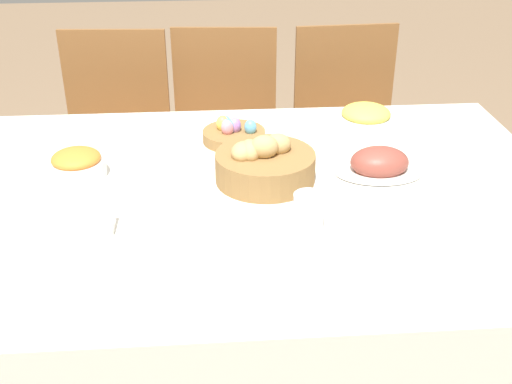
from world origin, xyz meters
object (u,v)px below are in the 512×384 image
object	(u,v)px
bread_basket	(264,164)
ham_platter	(379,164)
chair_far_right	(349,132)
chair_far_center	(225,136)
egg_basket	(233,133)
spoon	(290,275)
pineapple_bowl	(365,120)
chair_far_left	(116,140)
fork	(128,282)
drinking_cup	(308,213)
dinner_plate	(203,278)
knife	(276,276)
carrot_bowl	(77,164)
butter_dish	(90,223)

from	to	relation	value
bread_basket	ham_platter	xyz separation A→B (m)	(0.32, 0.02, -0.02)
chair_far_right	chair_far_center	bearing A→B (deg)	176.58
egg_basket	chair_far_center	bearing A→B (deg)	91.14
bread_basket	egg_basket	xyz separation A→B (m)	(-0.07, 0.27, -0.02)
chair_far_center	egg_basket	world-z (taller)	chair_far_center
spoon	pineapple_bowl	bearing A→B (deg)	61.92
chair_far_left	ham_platter	bearing A→B (deg)	-41.29
chair_far_left	fork	distance (m)	1.35
pineapple_bowl	drinking_cup	world-z (taller)	drinking_cup
bread_basket	pineapple_bowl	bearing A→B (deg)	41.02
chair_far_center	pineapple_bowl	distance (m)	0.76
pineapple_bowl	chair_far_left	bearing A→B (deg)	146.87
chair_far_center	bread_basket	distance (m)	0.92
dinner_plate	ham_platter	bearing A→B (deg)	43.55
dinner_plate	spoon	bearing A→B (deg)	0.00
chair_far_right	knife	bearing A→B (deg)	-112.18
egg_basket	carrot_bowl	distance (m)	0.48
carrot_bowl	pineapple_bowl	distance (m)	0.88
spoon	butter_dish	distance (m)	0.50
bread_basket	ham_platter	bearing A→B (deg)	3.80
egg_basket	dinner_plate	distance (m)	0.72
carrot_bowl	drinking_cup	bearing A→B (deg)	-29.63
chair_far_center	spoon	world-z (taller)	chair_far_center
carrot_bowl	butter_dish	world-z (taller)	carrot_bowl
knife	chair_far_center	bearing A→B (deg)	97.28
egg_basket	pineapple_bowl	world-z (taller)	pineapple_bowl
dinner_plate	butter_dish	size ratio (longest dim) A/B	2.28
knife	drinking_cup	xyz separation A→B (m)	(0.09, 0.18, 0.05)
spoon	drinking_cup	distance (m)	0.19
chair_far_left	ham_platter	distance (m)	1.22
chair_far_center	ham_platter	size ratio (longest dim) A/B	3.67
chair_far_right	dinner_plate	size ratio (longest dim) A/B	3.54
fork	butter_dish	bearing A→B (deg)	120.28
carrot_bowl	butter_dish	distance (m)	0.30
chair_far_center	fork	xyz separation A→B (m)	(-0.24, -1.31, 0.24)
fork	spoon	size ratio (longest dim) A/B	1.00
chair_far_right	carrot_bowl	xyz separation A→B (m)	(-0.94, -0.80, 0.28)
pineapple_bowl	butter_dish	distance (m)	0.93
chair_far_right	knife	xyz separation A→B (m)	(-0.44, -1.31, 0.24)
bread_basket	dinner_plate	distance (m)	0.48
chair_far_right	ham_platter	world-z (taller)	chair_far_right
chair_far_center	dinner_plate	size ratio (longest dim) A/B	3.54
drinking_cup	butter_dish	bearing A→B (deg)	174.80
carrot_bowl	drinking_cup	xyz separation A→B (m)	(0.59, -0.33, 0.01)
bread_basket	butter_dish	size ratio (longest dim) A/B	2.37
dinner_plate	fork	xyz separation A→B (m)	(-0.15, 0.00, -0.00)
egg_basket	carrot_bowl	world-z (taller)	egg_basket
pineapple_bowl	spoon	size ratio (longest dim) A/B	0.93
carrot_bowl	dinner_plate	bearing A→B (deg)	-56.37
ham_platter	dinner_plate	world-z (taller)	ham_platter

